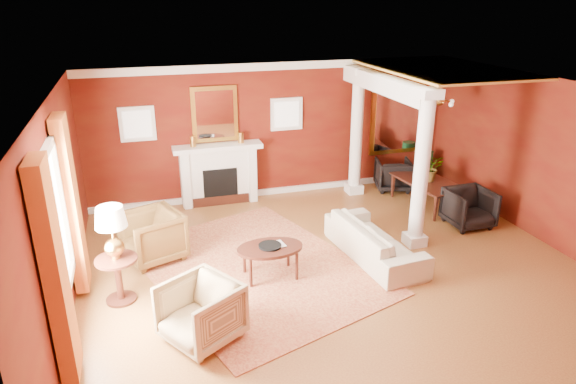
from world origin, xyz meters
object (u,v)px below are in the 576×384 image
object	(u,v)px
armchair_stripe	(200,310)
side_table	(113,239)
sofa	(375,234)
armchair_leopard	(152,234)
dining_table	(429,186)
coffee_table	(270,249)

from	to	relation	value
armchair_stripe	side_table	xyz separation A→B (m)	(-1.02, 1.25, 0.55)
sofa	armchair_leopard	bearing A→B (deg)	68.91
armchair_stripe	dining_table	size ratio (longest dim) A/B	0.56
armchair_stripe	coffee_table	world-z (taller)	armchair_stripe
sofa	coffee_table	distance (m)	1.88
armchair_leopard	side_table	bearing A→B (deg)	-45.11
sofa	dining_table	distance (m)	2.73
side_table	dining_table	distance (m)	6.55
sofa	armchair_leopard	world-z (taller)	armchair_leopard
armchair_leopard	side_table	distance (m)	1.38
armchair_stripe	side_table	distance (m)	1.71
coffee_table	dining_table	world-z (taller)	dining_table
coffee_table	armchair_leopard	bearing A→B (deg)	146.91
sofa	side_table	world-z (taller)	side_table
armchair_leopard	coffee_table	xyz separation A→B (m)	(1.75, -1.14, 0.02)
armchair_leopard	dining_table	world-z (taller)	armchair_leopard
sofa	armchair_stripe	xyz separation A→B (m)	(-3.13, -1.40, 0.03)
coffee_table	side_table	distance (m)	2.34
sofa	dining_table	bearing A→B (deg)	-55.52
armchair_leopard	armchair_stripe	distance (m)	2.46
sofa	side_table	xyz separation A→B (m)	(-4.15, -0.15, 0.58)
sofa	armchair_leopard	distance (m)	3.75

